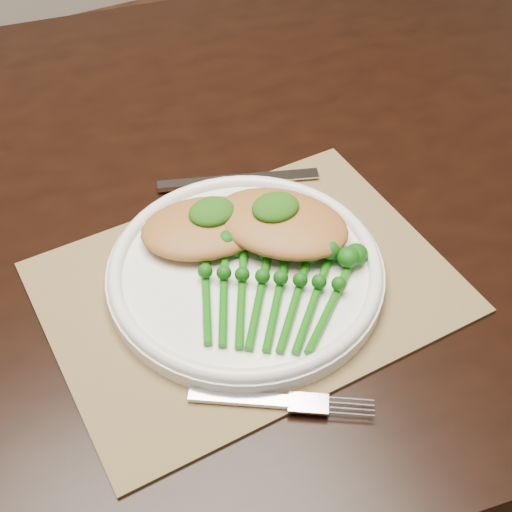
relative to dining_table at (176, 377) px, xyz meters
name	(u,v)px	position (x,y,z in m)	size (l,w,h in m)	color
dining_table	(176,377)	(0.00, 0.00, 0.00)	(1.71, 1.12, 0.75)	black
placemat	(248,287)	(0.04, -0.18, 0.37)	(0.40, 0.29, 0.00)	olive
dinner_plate	(245,270)	(0.04, -0.17, 0.39)	(0.28, 0.28, 0.03)	white
knife	(223,181)	(0.08, -0.02, 0.38)	(0.18, 0.08, 0.01)	silver
fork	(293,402)	(0.01, -0.32, 0.38)	(0.15, 0.10, 0.01)	silver
chicken_fillet_left	(204,228)	(0.02, -0.11, 0.41)	(0.13, 0.09, 0.03)	#B07133
chicken_fillet_right	(281,223)	(0.09, -0.14, 0.41)	(0.14, 0.10, 0.03)	#B07133
pesto_dollop_left	(212,212)	(0.03, -0.11, 0.42)	(0.05, 0.04, 0.02)	#144109
pesto_dollop_right	(276,207)	(0.09, -0.14, 0.43)	(0.05, 0.04, 0.02)	#144109
broccolini_bundle	(268,297)	(0.04, -0.22, 0.40)	(0.21, 0.21, 0.04)	#135D0C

